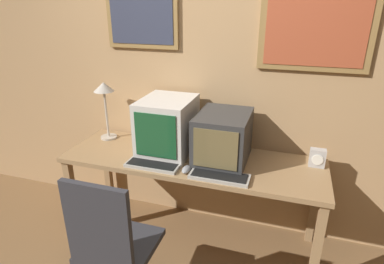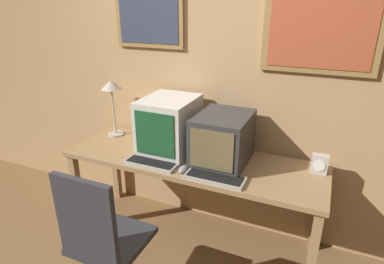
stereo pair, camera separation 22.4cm
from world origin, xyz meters
The scene contains 10 objects.
wall_back centered at (0.00, 1.23, 1.31)m, with size 8.00×0.08×2.60m.
desk centered at (0.00, 0.86, 0.66)m, with size 1.97×0.63×0.74m.
monitor_left centered at (-0.22, 0.91, 0.96)m, with size 0.38×0.46×0.43m.
monitor_right centered at (0.22, 0.90, 0.93)m, with size 0.37×0.47×0.36m.
keyboard_main centered at (-0.23, 0.65, 0.76)m, with size 0.39×0.16×0.03m.
keyboard_side centered at (0.27, 0.63, 0.76)m, with size 0.40×0.15×0.03m.
mouse_near_keyboard centered at (0.03, 0.65, 0.76)m, with size 0.06×0.11×0.04m.
desk_clock centered at (0.89, 1.01, 0.81)m, with size 0.11×0.07×0.13m.
desk_lamp centered at (-0.81, 1.01, 1.13)m, with size 0.17×0.17×0.49m.
office_chair centered at (-0.22, 0.06, 0.44)m, with size 0.44×0.44×1.00m.
Camera 1 is at (0.66, -1.22, 1.84)m, focal length 30.00 mm.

